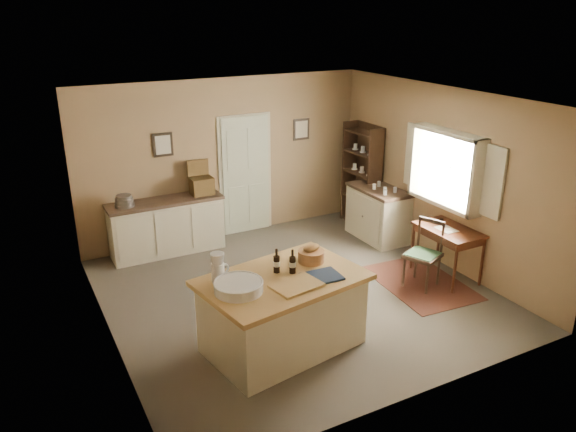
% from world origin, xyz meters
% --- Properties ---
extents(ground, '(5.00, 5.00, 0.00)m').
position_xyz_m(ground, '(0.00, 0.00, 0.00)').
color(ground, '#61584A').
rests_on(ground, ground).
extents(wall_back, '(5.00, 0.10, 2.70)m').
position_xyz_m(wall_back, '(0.00, 2.50, 1.35)').
color(wall_back, '#7D6345').
rests_on(wall_back, ground).
extents(wall_front, '(5.00, 0.10, 2.70)m').
position_xyz_m(wall_front, '(0.00, -2.50, 1.35)').
color(wall_front, '#7D6345').
rests_on(wall_front, ground).
extents(wall_left, '(0.10, 5.00, 2.70)m').
position_xyz_m(wall_left, '(-2.50, 0.00, 1.35)').
color(wall_left, '#7D6345').
rests_on(wall_left, ground).
extents(wall_right, '(0.10, 5.00, 2.70)m').
position_xyz_m(wall_right, '(2.50, 0.00, 1.35)').
color(wall_right, '#7D6345').
rests_on(wall_right, ground).
extents(ceiling, '(5.00, 5.00, 0.00)m').
position_xyz_m(ceiling, '(0.00, 0.00, 2.70)').
color(ceiling, silver).
rests_on(ceiling, wall_back).
extents(door, '(0.97, 0.06, 2.11)m').
position_xyz_m(door, '(0.35, 2.47, 1.05)').
color(door, beige).
rests_on(door, ground).
extents(framed_prints, '(2.82, 0.02, 0.38)m').
position_xyz_m(framed_prints, '(0.20, 2.48, 1.72)').
color(framed_prints, black).
rests_on(framed_prints, ground).
extents(window, '(0.25, 1.99, 1.12)m').
position_xyz_m(window, '(2.42, -0.20, 1.55)').
color(window, beige).
rests_on(window, ground).
extents(work_island, '(1.99, 1.47, 1.20)m').
position_xyz_m(work_island, '(-0.77, -1.07, 0.48)').
color(work_island, beige).
rests_on(work_island, ground).
extents(sideboard, '(1.82, 0.52, 1.18)m').
position_xyz_m(sideboard, '(-1.16, 2.20, 0.48)').
color(sideboard, beige).
rests_on(sideboard, ground).
extents(rug, '(1.21, 1.68, 0.01)m').
position_xyz_m(rug, '(1.75, -0.57, 0.00)').
color(rug, '#4B2619').
rests_on(rug, ground).
extents(writing_desk, '(0.59, 0.97, 0.82)m').
position_xyz_m(writing_desk, '(2.20, -0.57, 0.67)').
color(writing_desk, '#35170B').
rests_on(writing_desk, ground).
extents(desk_chair, '(0.58, 0.58, 0.95)m').
position_xyz_m(desk_chair, '(1.69, -0.63, 0.47)').
color(desk_chair, black).
rests_on(desk_chair, ground).
extents(right_cabinet, '(0.63, 1.13, 0.99)m').
position_xyz_m(right_cabinet, '(2.20, 1.11, 0.46)').
color(right_cabinet, beige).
rests_on(right_cabinet, ground).
extents(shelving_unit, '(0.31, 0.83, 1.85)m').
position_xyz_m(shelving_unit, '(2.35, 1.79, 0.92)').
color(shelving_unit, black).
rests_on(shelving_unit, ground).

